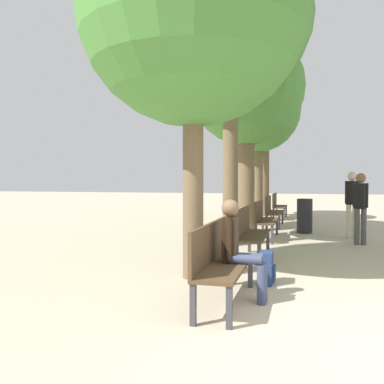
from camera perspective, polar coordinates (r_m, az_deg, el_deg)
ground_plane at (r=4.57m, az=21.59°, el=-17.45°), size 80.00×80.00×0.00m
bench_row_0 at (r=5.19m, az=3.48°, el=-8.68°), size 0.46×1.77×0.96m
bench_row_1 at (r=7.97m, az=7.54°, el=-5.03°), size 0.46×1.77×0.96m
bench_row_2 at (r=10.79m, az=9.47°, el=-3.27°), size 0.46×1.77×0.96m
bench_row_3 at (r=13.62m, az=10.60°, el=-2.24°), size 0.46×1.77×0.96m
bench_row_4 at (r=16.46m, az=11.34°, el=-1.56°), size 0.46×1.77×0.96m
tree_row_0 at (r=6.88m, az=0.14°, el=22.96°), size 3.45×3.45×5.72m
tree_row_1 at (r=10.28m, az=5.19°, el=21.98°), size 3.63×3.63×6.89m
tree_row_2 at (r=12.49m, az=7.25°, el=13.45°), size 3.26×3.26×5.72m
tree_row_3 at (r=15.46m, az=8.78°, el=10.63°), size 2.97×2.97×5.41m
tree_row_4 at (r=17.65m, az=9.56°, el=8.99°), size 2.38×2.38×5.02m
person_seated at (r=5.27m, az=6.34°, el=-7.23°), size 0.56×0.32×1.24m
backpack at (r=6.26m, az=9.91°, el=-9.97°), size 0.22×0.36×0.46m
pedestrian_near at (r=10.39m, az=21.55°, el=-1.48°), size 0.33×0.27×1.63m
pedestrian_far at (r=11.49m, az=20.55°, el=-1.02°), size 0.34×0.30×1.68m
trash_bin at (r=12.23m, az=14.78°, el=-3.10°), size 0.42×0.42×0.95m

